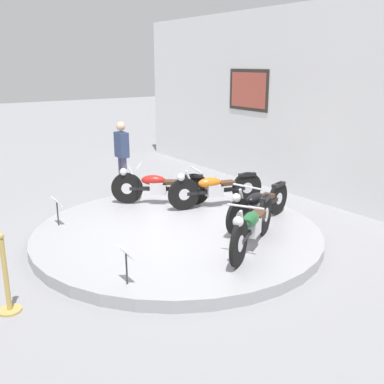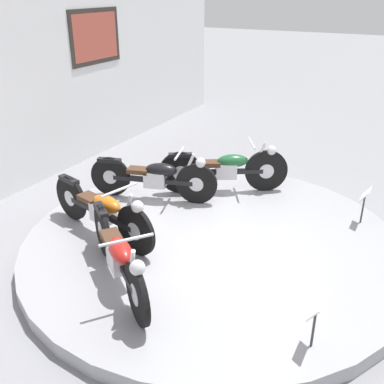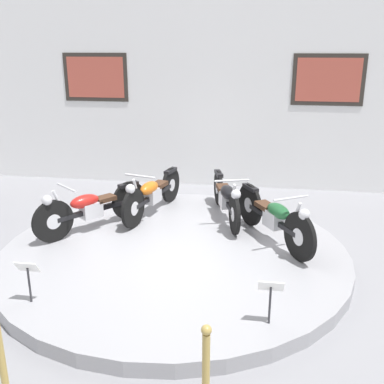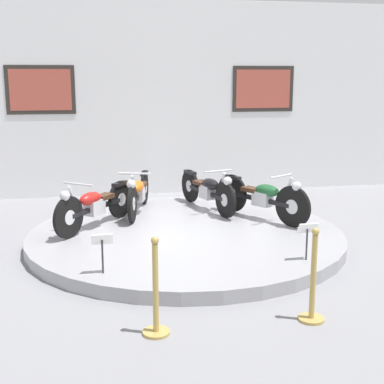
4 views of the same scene
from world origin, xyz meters
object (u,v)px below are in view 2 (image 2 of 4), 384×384
object	(u,v)px
motorcycle_red	(119,255)
motorcycle_green	(226,168)
motorcycle_black	(155,176)
info_placard_front_left	(316,314)
motorcycle_orange	(103,209)
info_placard_front_centre	(365,199)

from	to	relation	value
motorcycle_red	motorcycle_green	bearing A→B (deg)	-0.02
motorcycle_black	info_placard_front_left	bearing A→B (deg)	-123.94
motorcycle_red	motorcycle_orange	xyz separation A→B (m)	(0.77, 0.82, -0.00)
motorcycle_orange	info_placard_front_left	distance (m)	2.99
motorcycle_orange	motorcycle_black	distance (m)	1.26
info_placard_front_centre	motorcycle_black	bearing A→B (deg)	103.49
motorcycle_black	info_placard_front_centre	size ratio (longest dim) A/B	3.73
motorcycle_orange	motorcycle_red	bearing A→B (deg)	-133.12
motorcycle_orange	motorcycle_black	xyz separation A→B (m)	(1.26, -0.00, -0.01)
motorcycle_green	info_placard_front_centre	size ratio (longest dim) A/B	3.44
motorcycle_red	info_placard_front_centre	distance (m)	3.43
motorcycle_orange	info_placard_front_centre	world-z (taller)	motorcycle_orange
info_placard_front_centre	motorcycle_orange	bearing A→B (deg)	123.91
motorcycle_black	info_placard_front_centre	bearing A→B (deg)	-76.51
motorcycle_red	info_placard_front_left	distance (m)	2.08
motorcycle_red	info_placard_front_left	world-z (taller)	motorcycle_red
motorcycle_green	motorcycle_orange	bearing A→B (deg)	157.82
motorcycle_orange	info_placard_front_left	bearing A→B (deg)	-103.52
motorcycle_black	info_placard_front_centre	distance (m)	2.98
motorcycle_black	info_placard_front_centre	xyz separation A→B (m)	(0.70, -2.90, -0.01)
motorcycle_red	info_placard_front_centre	xyz separation A→B (m)	(2.72, -2.08, -0.02)
motorcycle_red	motorcycle_green	world-z (taller)	motorcycle_green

